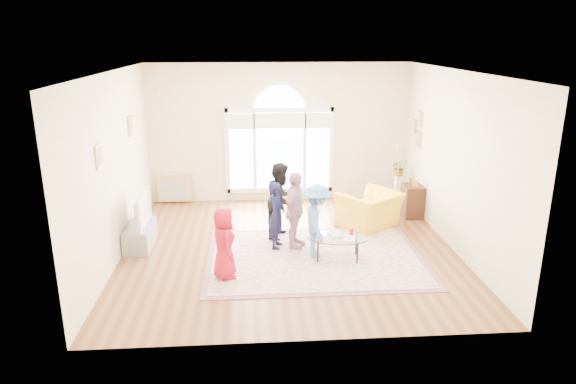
{
  "coord_description": "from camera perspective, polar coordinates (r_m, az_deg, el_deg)",
  "views": [
    {
      "loc": [
        -0.65,
        -8.73,
        3.77
      ],
      "look_at": [
        0.0,
        0.3,
        1.0
      ],
      "focal_mm": 32.0,
      "sensor_mm": 36.0,
      "label": 1
    }
  ],
  "objects": [
    {
      "name": "area_rug",
      "position": [
        9.14,
        3.04,
        -7.3
      ],
      "size": [
        3.6,
        2.6,
        0.02
      ],
      "primitive_type": "cube",
      "color": "beige",
      "rests_on": "ground"
    },
    {
      "name": "child_red",
      "position": [
        8.26,
        -7.12,
        -5.66
      ],
      "size": [
        0.5,
        0.64,
        1.17
      ],
      "primitive_type": "imported",
      "rotation": [
        0.0,
        0.0,
        1.81
      ],
      "color": "#B2152A",
      "rests_on": "area_rug"
    },
    {
      "name": "room_shell",
      "position": [
        11.79,
        -0.85,
        6.23
      ],
      "size": [
        6.0,
        6.0,
        6.0
      ],
      "color": "#FAEBC0",
      "rests_on": "ground"
    },
    {
      "name": "tv_console",
      "position": [
        9.93,
        -16.1,
        -4.71
      ],
      "size": [
        0.45,
        1.0,
        0.42
      ],
      "primitive_type": "cube",
      "color": "gray",
      "rests_on": "ground"
    },
    {
      "name": "ground",
      "position": [
        9.53,
        0.12,
        -6.3
      ],
      "size": [
        6.0,
        6.0,
        0.0
      ],
      "primitive_type": "plane",
      "color": "brown",
      "rests_on": "ground"
    },
    {
      "name": "child_blue",
      "position": [
        8.97,
        3.21,
        -3.2
      ],
      "size": [
        0.49,
        0.85,
        1.31
      ],
      "primitive_type": "imported",
      "rotation": [
        0.0,
        0.0,
        1.57
      ],
      "color": "#558FCE",
      "rests_on": "area_rug"
    },
    {
      "name": "armchair",
      "position": [
        10.6,
        9.05,
        -1.96
      ],
      "size": [
        1.48,
        1.45,
        0.72
      ],
      "primitive_type": "imported",
      "rotation": [
        0.0,
        0.0,
        3.78
      ],
      "color": "yellow",
      "rests_on": "ground"
    },
    {
      "name": "potted_plant",
      "position": [
        11.95,
        12.3,
        2.69
      ],
      "size": [
        0.37,
        0.32,
        0.39
      ],
      "primitive_type": "imported",
      "rotation": [
        0.0,
        0.0,
        -0.05
      ],
      "color": "#33722D",
      "rests_on": "plant_pedestal"
    },
    {
      "name": "plant_pedestal",
      "position": [
        12.09,
        12.14,
        0.18
      ],
      "size": [
        0.2,
        0.2,
        0.7
      ],
      "primitive_type": "cylinder",
      "color": "white",
      "rests_on": "ground"
    },
    {
      "name": "rug_border",
      "position": [
        9.14,
        3.04,
        -7.32
      ],
      "size": [
        3.8,
        2.8,
        0.01
      ],
      "primitive_type": "cube",
      "color": "#885562",
      "rests_on": "ground"
    },
    {
      "name": "television",
      "position": [
        9.75,
        -16.3,
        -1.91
      ],
      "size": [
        0.17,
        1.05,
        0.6
      ],
      "color": "black",
      "rests_on": "tv_console"
    },
    {
      "name": "child_black",
      "position": [
        9.81,
        -0.77,
        -0.92
      ],
      "size": [
        0.76,
        0.86,
        1.46
      ],
      "primitive_type": "imported",
      "rotation": [
        0.0,
        0.0,
        1.22
      ],
      "color": "black",
      "rests_on": "area_rug"
    },
    {
      "name": "child_navy",
      "position": [
        9.33,
        -1.26,
        -2.58
      ],
      "size": [
        0.4,
        0.51,
        1.25
      ],
      "primitive_type": "imported",
      "rotation": [
        0.0,
        0.0,
        1.34
      ],
      "color": "#111433",
      "rests_on": "area_rug"
    },
    {
      "name": "side_cabinet",
      "position": [
        11.38,
        13.62,
        -0.98
      ],
      "size": [
        0.4,
        0.5,
        0.7
      ],
      "primitive_type": "cube",
      "color": "black",
      "rests_on": "ground"
    },
    {
      "name": "leaning_picture",
      "position": [
        12.36,
        -12.36,
        -1.17
      ],
      "size": [
        0.8,
        0.14,
        0.62
      ],
      "primitive_type": "cube",
      "rotation": [
        -0.14,
        0.0,
        0.0
      ],
      "color": "tan",
      "rests_on": "ground"
    },
    {
      "name": "floor_lamp",
      "position": [
        11.58,
        12.27,
        4.2
      ],
      "size": [
        0.31,
        0.31,
        1.51
      ],
      "color": "black",
      "rests_on": "ground"
    },
    {
      "name": "child_pink",
      "position": [
        9.31,
        0.76,
        -2.05
      ],
      "size": [
        0.64,
        0.9,
        1.42
      ],
      "primitive_type": "imported",
      "rotation": [
        0.0,
        0.0,
        1.18
      ],
      "color": "#C78FA1",
      "rests_on": "area_rug"
    },
    {
      "name": "coffee_table",
      "position": [
        8.99,
        5.54,
        -5.1
      ],
      "size": [
        1.15,
        0.83,
        0.54
      ],
      "rotation": [
        0.0,
        0.0,
        -0.15
      ],
      "color": "silver",
      "rests_on": "ground"
    }
  ]
}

